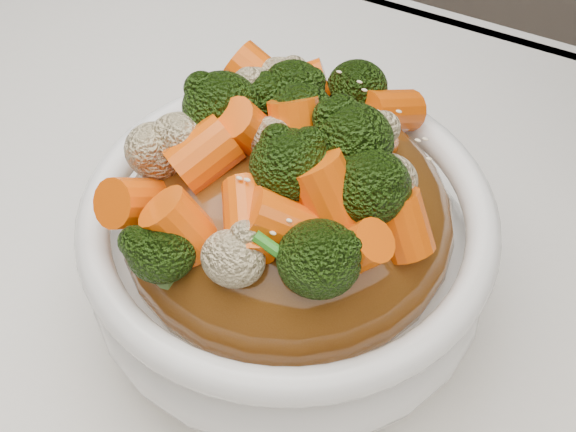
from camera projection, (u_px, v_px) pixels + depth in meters
The scene contains 8 objects.
tablecloth at pixel (227, 374), 0.51m from camera, with size 1.20×0.80×0.04m, color white.
bowl at pixel (288, 255), 0.49m from camera, with size 0.24×0.24×0.09m, color white, non-canonical shape.
sauce_base at pixel (288, 220), 0.46m from camera, with size 0.19×0.19×0.10m, color #613510.
carrots at pixel (288, 132), 0.41m from camera, with size 0.19×0.19×0.06m, color #FD5D08, non-canonical shape.
broccoli at pixel (288, 133), 0.41m from camera, with size 0.19×0.19×0.05m, color black, non-canonical shape.
cauliflower at pixel (288, 136), 0.41m from camera, with size 0.19×0.19×0.04m, color beige, non-canonical shape.
scallions at pixel (288, 130), 0.41m from camera, with size 0.14×0.14×0.02m, color #2F8C20, non-canonical shape.
sesame_seeds at pixel (288, 130), 0.41m from camera, with size 0.17×0.17×0.01m, color beige, non-canonical shape.
Camera 1 is at (0.15, -0.21, 1.18)m, focal length 50.00 mm.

